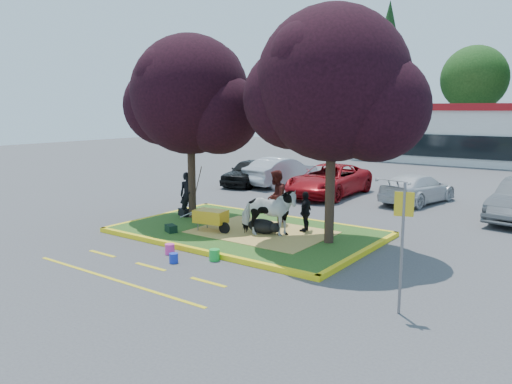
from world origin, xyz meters
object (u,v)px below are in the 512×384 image
Objects in this scene: bucket_blue at (174,258)px; wheelbarrow at (211,217)px; bucket_green at (214,255)px; car_silver at (282,172)px; cow at (269,212)px; sign_post at (403,233)px; calf at (263,226)px; bucket_pink at (170,249)px; car_black at (250,172)px; handler at (188,195)px.

wheelbarrow is at bearing 111.15° from bucket_blue.
bucket_green is 13.47m from car_silver.
cow reaches higher than car_silver.
sign_post is 5.57m from bucket_green.
calf is (-0.36, 0.18, -0.53)m from cow.
car_black is (-5.79, 11.58, 0.55)m from bucket_pink.
cow is 11.37m from car_black.
handler is 6.25× the size of bucket_blue.
calf is 4.07× the size of bucket_blue.
sign_post reaches higher than bucket_green.
car_silver is (-11.07, 12.68, -0.92)m from sign_post.
bucket_green reaches higher than bucket_pink.
car_black is at bearing 110.63° from wheelbarrow.
car_black is (-6.46, 12.09, 0.57)m from bucket_blue.
handler is 0.61× the size of sign_post.
bucket_green is at bearing 122.23° from car_silver.
handler is 9.99m from sign_post.
car_silver is (-4.31, 12.46, 0.60)m from bucket_pink.
calf is at bearing 38.70° from cow.
cow is 3.27m from bucket_pink.
sign_post is at bearing -51.21° from car_black.
car_silver is (-5.77, 9.63, -0.16)m from cow.
handler is 5.58× the size of bucket_pink.
handler is at bearing 108.21° from car_silver.
bucket_pink is 1.12× the size of bucket_blue.
car_black is at bearing 55.88° from handler.
cow is at bearing 131.40° from sign_post.
car_silver reaches higher than bucket_green.
car_black is at bearing 37.72° from car_silver.
calf reaches higher than bucket_pink.
wheelbarrow is 3.00m from bucket_blue.
calf is 0.57× the size of wheelbarrow.
handler is at bearing 57.56° from cow.
calf is 3.56m from bucket_blue.
calf is at bearing -59.15° from car_black.
bucket_pink is 0.06× the size of car_silver.
calf is 0.40× the size of sign_post.
wheelbarrow is (-1.50, -0.76, 0.25)m from calf.
car_black is at bearing 15.65° from cow.
cow reaches higher than bucket_blue.
handler reaches higher than car_silver.
cow is 6.16m from sign_post.
bucket_blue is at bearing 142.72° from cow.
sign_post is at bearing -1.87° from bucket_pink.
bucket_green is at bearing -65.40° from car_black.
calf is at bearing 96.71° from bucket_green.
sign_post is at bearing 138.13° from car_silver.
car_black is at bearing 118.05° from sign_post.
handler is 5.24× the size of bucket_green.
car_black reaches higher than bucket_blue.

